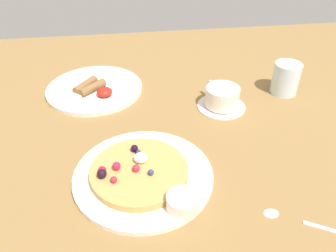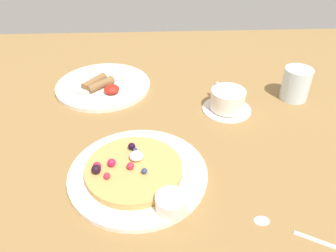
{
  "view_description": "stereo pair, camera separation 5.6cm",
  "coord_description": "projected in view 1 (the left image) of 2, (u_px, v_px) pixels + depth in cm",
  "views": [
    {
      "loc": [
        -6.99,
        -60.14,
        48.2
      ],
      "look_at": [
        1.36,
        -0.37,
        4.0
      ],
      "focal_mm": 35.7,
      "sensor_mm": 36.0,
      "label": 1
    },
    {
      "loc": [
        -1.44,
        -60.65,
        48.2
      ],
      "look_at": [
        1.36,
        -0.37,
        4.0
      ],
      "focal_mm": 35.7,
      "sensor_mm": 36.0,
      "label": 2
    }
  ],
  "objects": [
    {
      "name": "ground_plane",
      "position": [
        162.0,
        144.0,
        0.78
      ],
      "size": [
        198.64,
        137.94,
        3.0
      ],
      "primitive_type": "cube",
      "color": "olive"
    },
    {
      "name": "pancake_plate",
      "position": [
        143.0,
        175.0,
        0.67
      ],
      "size": [
        28.05,
        28.05,
        1.11
      ],
      "primitive_type": "cylinder",
      "color": "silver",
      "rests_on": "ground_plane"
    },
    {
      "name": "pancake_with_berries",
      "position": [
        138.0,
        171.0,
        0.66
      ],
      "size": [
        19.41,
        19.41,
        3.37
      ],
      "color": "tan",
      "rests_on": "pancake_plate"
    },
    {
      "name": "syrup_ramekin",
      "position": [
        182.0,
        202.0,
        0.59
      ],
      "size": [
        5.77,
        5.77,
        2.87
      ],
      "color": "silver",
      "rests_on": "pancake_plate"
    },
    {
      "name": "breakfast_plate",
      "position": [
        95.0,
        89.0,
        0.95
      ],
      "size": [
        26.94,
        26.94,
        1.23
      ],
      "primitive_type": "cylinder",
      "color": "silver",
      "rests_on": "ground_plane"
    },
    {
      "name": "fried_breakfast",
      "position": [
        90.0,
        89.0,
        0.92
      ],
      "size": [
        13.86,
        10.63,
        2.51
      ],
      "color": "brown",
      "rests_on": "breakfast_plate"
    },
    {
      "name": "coffee_saucer",
      "position": [
        221.0,
        106.0,
        0.88
      ],
      "size": [
        12.64,
        12.64,
        0.74
      ],
      "primitive_type": "cylinder",
      "color": "silver",
      "rests_on": "ground_plane"
    },
    {
      "name": "coffee_cup",
      "position": [
        222.0,
        96.0,
        0.87
      ],
      "size": [
        8.83,
        11.37,
        5.03
      ],
      "color": "silver",
      "rests_on": "coffee_saucer"
    },
    {
      "name": "teaspoon",
      "position": [
        297.0,
        220.0,
        0.59
      ],
      "size": [
        15.92,
        9.39,
        0.6
      ],
      "color": "silver",
      "rests_on": "ground_plane"
    },
    {
      "name": "water_glass",
      "position": [
        286.0,
        78.0,
        0.92
      ],
      "size": [
        7.4,
        7.4,
        8.74
      ],
      "primitive_type": "cylinder",
      "color": "silver",
      "rests_on": "ground_plane"
    }
  ]
}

